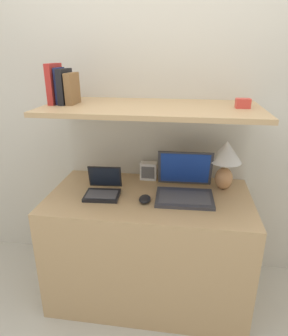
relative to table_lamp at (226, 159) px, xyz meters
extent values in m
plane|color=#B2AD9E|center=(-0.47, -0.52, -0.98)|extent=(12.00, 12.00, 0.00)
cube|color=beige|center=(-0.47, 0.24, 0.22)|extent=(6.00, 0.05, 2.40)
cube|color=tan|center=(-0.47, -0.17, -0.59)|extent=(1.29, 0.69, 0.76)
cube|color=beige|center=(-0.47, 0.20, -0.33)|extent=(1.29, 0.04, 1.29)
cube|color=tan|center=(-0.47, -0.09, 0.33)|extent=(1.29, 0.62, 0.03)
ellipsoid|color=#B27A4C|center=(0.00, 0.00, -0.14)|extent=(0.12, 0.12, 0.15)
cylinder|color=tan|center=(0.00, 0.00, -0.04)|extent=(0.02, 0.02, 0.04)
cone|color=silver|center=(0.00, 0.00, 0.05)|extent=(0.20, 0.20, 0.14)
cube|color=#333338|center=(-0.25, -0.20, -0.20)|extent=(0.36, 0.28, 0.02)
cube|color=#47474C|center=(-0.25, -0.21, -0.19)|extent=(0.32, 0.20, 0.00)
cube|color=#333338|center=(-0.26, -0.03, -0.07)|extent=(0.36, 0.09, 0.25)
cube|color=navy|center=(-0.26, -0.03, -0.07)|extent=(0.32, 0.08, 0.22)
cube|color=black|center=(-0.77, -0.23, -0.20)|extent=(0.23, 0.19, 0.02)
cube|color=#47474C|center=(-0.77, -0.24, -0.19)|extent=(0.20, 0.13, 0.00)
cube|color=black|center=(-0.77, -0.13, -0.12)|extent=(0.22, 0.06, 0.15)
cube|color=black|center=(-0.77, -0.13, -0.12)|extent=(0.20, 0.05, 0.13)
ellipsoid|color=black|center=(-0.49, -0.26, -0.19)|extent=(0.07, 0.11, 0.04)
cube|color=white|center=(-0.51, 0.09, -0.15)|extent=(0.12, 0.07, 0.12)
cube|color=#59595B|center=(-0.51, 0.06, -0.15)|extent=(0.09, 0.00, 0.09)
cube|color=#A82823|center=(-1.07, -0.09, 0.46)|extent=(0.04, 0.18, 0.24)
cube|color=navy|center=(-1.04, -0.09, 0.45)|extent=(0.02, 0.13, 0.21)
cube|color=black|center=(-1.01, -0.09, 0.45)|extent=(0.04, 0.18, 0.21)
cube|color=brown|center=(-0.96, -0.09, 0.44)|extent=(0.04, 0.16, 0.18)
cube|color=#CC3D33|center=(0.05, -0.09, 0.37)|extent=(0.08, 0.06, 0.05)
camera|label=1|loc=(-0.26, -1.88, 0.64)|focal=32.00mm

